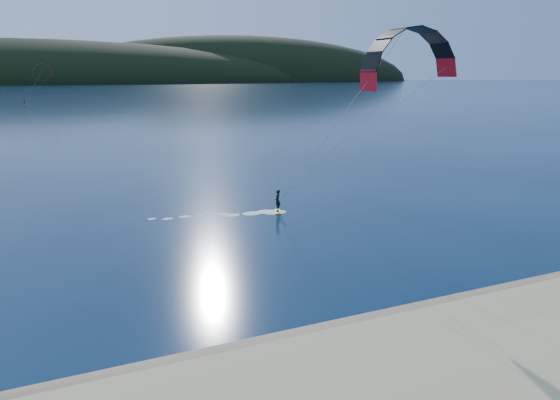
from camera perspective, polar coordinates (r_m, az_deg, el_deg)
name	(u,v)px	position (r m, az deg, el deg)	size (l,w,h in m)	color
wet_sand	(276,350)	(21.77, -0.47, -16.78)	(220.00, 2.50, 0.10)	#80684A
headland	(68,83)	(758.13, -23.15, 12.27)	(1200.00, 310.00, 140.00)	black
kitesurfer_near	(402,83)	(40.53, 13.83, 12.93)	(23.67, 7.80, 14.18)	gold
kitesurfer_far	(42,73)	(210.91, -25.63, 13.01)	(11.53, 5.68, 14.90)	gold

